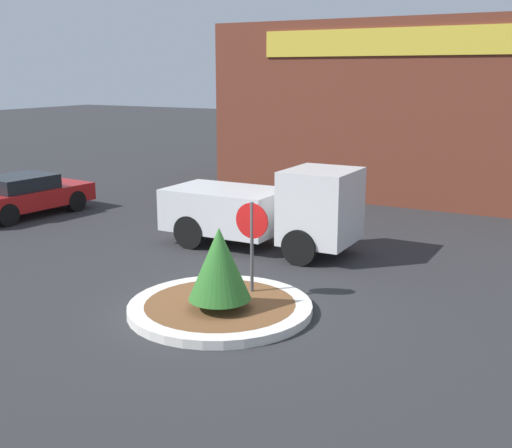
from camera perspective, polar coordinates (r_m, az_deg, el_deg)
name	(u,v)px	position (r m, az deg, el deg)	size (l,w,h in m)	color
ground_plane	(220,312)	(12.70, -3.20, -7.79)	(120.00, 120.00, 0.00)	#2D2D30
traffic_island	(220,308)	(12.67, -3.20, -7.43)	(3.61, 3.61, 0.17)	silver
stop_sign	(252,233)	(12.94, -0.37, -0.78)	(0.73, 0.07, 2.05)	#4C4C51
island_shrub	(219,263)	(12.09, -3.28, -3.52)	(1.20, 1.20, 1.59)	brown
utility_truck	(267,209)	(16.77, 0.97, 1.35)	(5.17, 2.10, 2.23)	silver
storefront_building	(428,110)	(25.24, 15.04, 9.76)	(14.99, 6.07, 6.36)	brown
parked_sedan_red	(25,195)	(22.18, -19.85, 2.48)	(2.25, 4.38, 1.33)	#B21919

